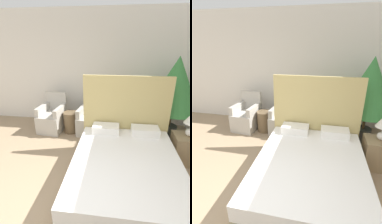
# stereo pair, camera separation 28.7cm
# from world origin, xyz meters

# --- Properties ---
(wall_back) EXTENTS (10.00, 0.06, 2.90)m
(wall_back) POSITION_xyz_m (0.00, 3.50, 1.45)
(wall_back) COLOR white
(wall_back) RESTS_ON ground_plane
(bed) EXTENTS (1.64, 2.02, 1.56)m
(bed) POSITION_xyz_m (0.92, 1.17, 0.31)
(bed) COLOR #8C7A5B
(bed) RESTS_ON ground_plane
(armchair_near_window_left) EXTENTS (0.63, 0.75, 0.92)m
(armchair_near_window_left) POSITION_xyz_m (-0.87, 2.80, 0.29)
(armchair_near_window_left) COLOR #B7B2A8
(armchair_near_window_left) RESTS_ON ground_plane
(armchair_near_window_right) EXTENTS (0.65, 0.76, 0.92)m
(armchair_near_window_right) POSITION_xyz_m (0.13, 2.80, 0.29)
(armchair_near_window_right) COLOR #B7B2A8
(armchair_near_window_right) RESTS_ON ground_plane
(potted_palm) EXTENTS (1.08, 1.08, 1.87)m
(potted_palm) POSITION_xyz_m (1.95, 2.70, 1.26)
(potted_palm) COLOR #4C4C4C
(potted_palm) RESTS_ON ground_plane
(nightstand) EXTENTS (0.44, 0.43, 0.54)m
(nightstand) POSITION_xyz_m (2.04, 1.85, 0.27)
(nightstand) COLOR #937A56
(nightstand) RESTS_ON ground_plane
(side_table) EXTENTS (0.36, 0.36, 0.52)m
(side_table) POSITION_xyz_m (-0.37, 2.75, 0.26)
(side_table) COLOR brown
(side_table) RESTS_ON ground_plane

